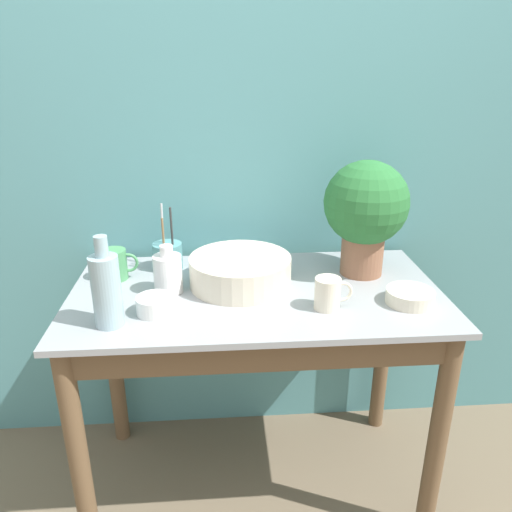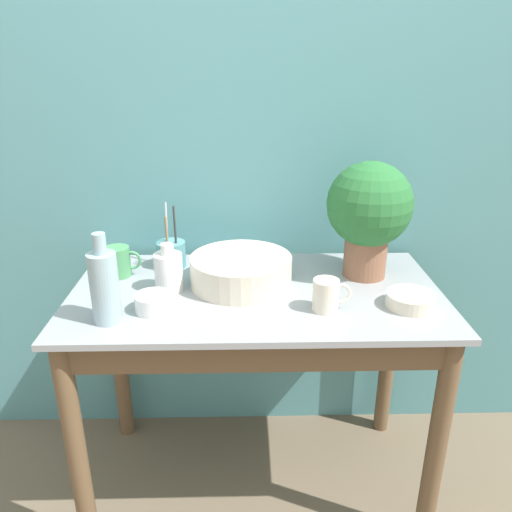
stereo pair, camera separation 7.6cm
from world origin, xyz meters
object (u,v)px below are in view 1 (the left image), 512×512
object	(u,v)px
potted_plant	(366,209)
bottle_short	(168,273)
bottle_tall	(106,289)
utensil_cup	(168,255)
mug_cream	(328,293)
mug_green	(115,264)
bowl_small_enamel_white	(155,305)
bowl_wash_large	(240,271)
bowl_small_cream	(410,297)

from	to	relation	value
potted_plant	bottle_short	xyz separation A→B (m)	(-0.66, -0.10, -0.17)
bottle_tall	utensil_cup	world-z (taller)	bottle_tall
mug_cream	utensil_cup	size ratio (longest dim) A/B	0.50
mug_green	bowl_small_enamel_white	world-z (taller)	mug_green
bottle_tall	potted_plant	bearing A→B (deg)	20.86
potted_plant	mug_cream	size ratio (longest dim) A/B	3.42
potted_plant	bottle_tall	size ratio (longest dim) A/B	1.49
mug_green	mug_cream	size ratio (longest dim) A/B	1.10
bottle_short	mug_green	size ratio (longest dim) A/B	1.25
bowl_wash_large	mug_cream	xyz separation A→B (m)	(0.25, -0.19, 0.00)
bowl_small_enamel_white	mug_green	bearing A→B (deg)	121.92
bottle_tall	utensil_cup	bearing A→B (deg)	72.07
potted_plant	bottle_short	world-z (taller)	potted_plant
bowl_small_cream	bowl_small_enamel_white	distance (m)	0.77
bottle_tall	bowl_small_enamel_white	bearing A→B (deg)	26.99
potted_plant	utensil_cup	bearing A→B (deg)	172.40
potted_plant	bowl_small_cream	world-z (taller)	potted_plant
potted_plant	bowl_small_cream	bearing A→B (deg)	-69.84
mug_cream	bowl_small_cream	bearing A→B (deg)	3.54
mug_green	mug_cream	bearing A→B (deg)	-21.75
bottle_tall	bottle_short	world-z (taller)	bottle_tall
mug_cream	bowl_small_enamel_white	bearing A→B (deg)	178.97
potted_plant	mug_green	bearing A→B (deg)	178.99
utensil_cup	bowl_wash_large	bearing A→B (deg)	-31.53
bowl_wash_large	bowl_small_enamel_white	world-z (taller)	bowl_wash_large
potted_plant	utensil_cup	xyz separation A→B (m)	(-0.68, 0.09, -0.18)
potted_plant	bowl_small_cream	size ratio (longest dim) A/B	2.69
bottle_tall	bowl_wash_large	bearing A→B (deg)	32.61
mug_green	bowl_small_cream	distance (m)	0.97
bowl_wash_large	bowl_small_cream	distance (m)	0.54
potted_plant	utensil_cup	distance (m)	0.71
bowl_small_enamel_white	utensil_cup	distance (m)	0.34
bowl_small_cream	bottle_tall	bearing A→B (deg)	-175.67
bottle_short	bowl_small_enamel_white	xyz separation A→B (m)	(-0.03, -0.14, -0.04)
bowl_wash_large	bowl_small_cream	size ratio (longest dim) A/B	2.28
bowl_wash_large	bowl_small_enamel_white	bearing A→B (deg)	-145.02
bowl_wash_large	mug_green	distance (m)	0.43
mug_cream	utensil_cup	distance (m)	0.61
bowl_small_cream	bowl_small_enamel_white	world-z (taller)	bowl_small_enamel_white
mug_cream	utensil_cup	xyz separation A→B (m)	(-0.51, 0.35, 0.00)
mug_green	utensil_cup	world-z (taller)	utensil_cup
bottle_tall	bowl_small_enamel_white	xyz separation A→B (m)	(0.12, 0.06, -0.08)
bottle_short	utensil_cup	xyz separation A→B (m)	(-0.02, 0.19, -0.02)
bottle_short	mug_green	world-z (taller)	bottle_short
bottle_short	utensil_cup	size ratio (longest dim) A/B	0.68
potted_plant	bowl_wash_large	xyz separation A→B (m)	(-0.43, -0.06, -0.19)
bottle_tall	mug_green	bearing A→B (deg)	97.60
bowl_small_enamel_white	utensil_cup	world-z (taller)	utensil_cup
bowl_wash_large	utensil_cup	world-z (taller)	utensil_cup
bottle_tall	bottle_short	distance (m)	0.26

